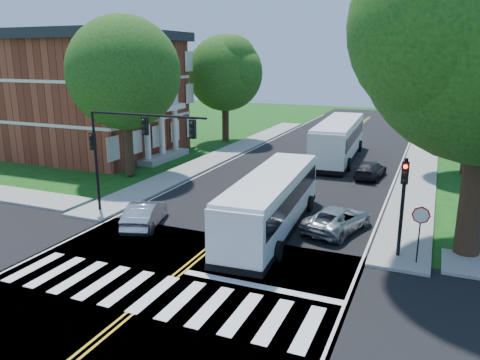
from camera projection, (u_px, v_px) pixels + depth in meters
The scene contains 23 objects.
ground at pixel (161, 288), 18.12m from camera, with size 140.00×140.00×0.00m, color #154310.
road at pixel (294, 179), 34.14m from camera, with size 14.00×96.00×0.01m, color black.
cross_road at pixel (161, 288), 18.12m from camera, with size 60.00×12.00×0.01m, color black.
center_line at pixel (308, 167), 37.70m from camera, with size 0.36×70.00×0.01m, color gold.
edge_line_w at pixel (231, 160), 40.26m from camera, with size 0.12×70.00×0.01m, color silver.
edge_line_e at pixel (396, 175), 35.14m from camera, with size 0.12×70.00×0.01m, color silver.
crosswalk at pixel (154, 294), 17.67m from camera, with size 12.60×3.00×0.01m, color silver.
stop_bar at pixel (260, 286), 18.22m from camera, with size 6.60×0.40×0.01m, color silver.
sidewalk_nw at pixel (230, 152), 43.47m from camera, with size 2.60×40.00×0.15m, color gray.
sidewalk_ne at pixel (420, 168), 37.22m from camera, with size 2.60×40.00×0.15m, color gray.
tree_west_near at pixel (124, 73), 32.97m from camera, with size 8.00×8.00×11.40m.
tree_west_far at pixel (225, 73), 47.16m from camera, with size 7.60×7.60×10.67m.
tree_east_mid at pixel (478, 68), 33.13m from camera, with size 8.40×8.40×11.93m.
tree_east_far at pixel (477, 75), 47.24m from camera, with size 7.20×7.20×10.34m.
brick_building at pixel (71, 93), 42.79m from camera, with size 20.00×13.00×10.80m.
signal_nw at pixel (128, 140), 24.92m from camera, with size 7.15×0.46×5.66m.
signal_ne at pixel (403, 195), 20.00m from camera, with size 0.30×0.46×4.40m.
stop_sign at pixel (420, 221), 19.53m from camera, with size 0.76×0.08×2.53m.
bus_lead at pixel (272, 201), 23.70m from camera, with size 3.31×11.56×2.95m.
bus_follow at pixel (338, 139), 40.06m from camera, with size 3.67×13.14×3.37m.
hatchback at pixel (145, 214), 24.48m from camera, with size 1.44×4.14×1.36m, color #AFB0B6.
suv at pixel (338, 219), 23.89m from camera, with size 2.12×4.59×1.28m, color #A8AAAF.
dark_sedan at pixel (370, 170), 34.35m from camera, with size 1.70×4.18×1.21m, color black.
Camera 1 is at (9.23, -13.93, 8.73)m, focal length 35.00 mm.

